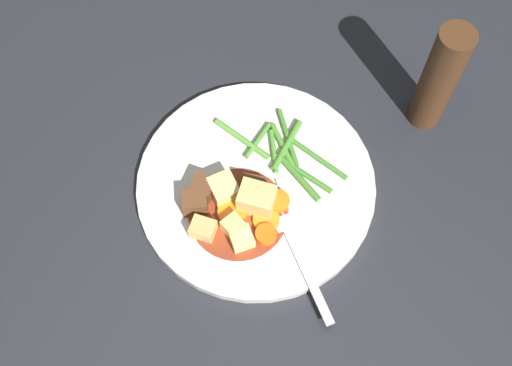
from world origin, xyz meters
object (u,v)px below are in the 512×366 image
(potato_chunk_1, at_px, (234,227))
(fork, at_px, (295,247))
(carrot_slice_0, at_px, (233,213))
(potato_chunk_4, at_px, (257,199))
(potato_chunk_0, at_px, (242,239))
(meat_chunk_1, at_px, (203,188))
(carrot_slice_3, at_px, (266,220))
(potato_chunk_3, at_px, (224,189))
(potato_chunk_2, at_px, (203,229))
(meat_chunk_0, at_px, (249,186))
(carrot_slice_1, at_px, (266,235))
(carrot_slice_2, at_px, (278,202))
(dinner_plate, at_px, (256,185))
(pepper_mill, at_px, (439,79))
(meat_chunk_2, at_px, (195,202))

(potato_chunk_1, relative_size, fork, 0.16)
(carrot_slice_0, height_order, potato_chunk_4, potato_chunk_4)
(potato_chunk_0, bearing_deg, fork, 111.01)
(meat_chunk_1, bearing_deg, carrot_slice_3, 90.28)
(potato_chunk_3, bearing_deg, carrot_slice_3, 81.71)
(carrot_slice_3, xyz_separation_m, potato_chunk_2, (0.04, -0.06, 0.01))
(carrot_slice_3, distance_m, meat_chunk_0, 0.05)
(carrot_slice_1, height_order, potato_chunk_3, potato_chunk_3)
(potato_chunk_0, bearing_deg, potato_chunk_2, -76.99)
(carrot_slice_3, distance_m, meat_chunk_1, 0.08)
(carrot_slice_2, distance_m, potato_chunk_3, 0.06)
(meat_chunk_0, bearing_deg, potato_chunk_4, 49.86)
(meat_chunk_1, bearing_deg, potato_chunk_1, 64.05)
(dinner_plate, relative_size, fork, 1.95)
(potato_chunk_2, xyz_separation_m, potato_chunk_4, (-0.06, 0.04, 0.01))
(potato_chunk_0, xyz_separation_m, meat_chunk_0, (-0.06, -0.02, -0.00))
(carrot_slice_0, relative_size, potato_chunk_0, 1.37)
(carrot_slice_0, xyz_separation_m, potato_chunk_1, (0.02, 0.01, 0.01))
(meat_chunk_1, xyz_separation_m, pepper_mill, (-0.22, 0.19, 0.05))
(fork, xyz_separation_m, pepper_mill, (-0.24, 0.06, 0.06))
(carrot_slice_2, relative_size, potato_chunk_0, 1.08)
(potato_chunk_2, bearing_deg, fork, 107.61)
(fork, bearing_deg, carrot_slice_2, -133.53)
(potato_chunk_0, xyz_separation_m, pepper_mill, (-0.26, 0.12, 0.06))
(carrot_slice_0, distance_m, potato_chunk_4, 0.03)
(potato_chunk_2, height_order, meat_chunk_0, potato_chunk_2)
(meat_chunk_2, bearing_deg, carrot_slice_0, 104.67)
(carrot_slice_0, xyz_separation_m, meat_chunk_2, (0.01, -0.04, 0.01))
(carrot_slice_3, relative_size, potato_chunk_0, 1.23)
(potato_chunk_3, bearing_deg, fork, 78.12)
(carrot_slice_3, distance_m, potato_chunk_2, 0.07)
(dinner_plate, xyz_separation_m, potato_chunk_2, (0.08, -0.02, 0.02))
(carrot_slice_2, height_order, potato_chunk_3, potato_chunk_3)
(potato_chunk_1, height_order, meat_chunk_2, meat_chunk_2)
(carrot_slice_3, bearing_deg, fork, 73.32)
(carrot_slice_1, relative_size, meat_chunk_0, 0.96)
(dinner_plate, relative_size, potato_chunk_0, 11.31)
(potato_chunk_0, bearing_deg, potato_chunk_1, -119.39)
(potato_chunk_1, bearing_deg, carrot_slice_2, 151.46)
(potato_chunk_3, xyz_separation_m, meat_chunk_0, (-0.02, 0.02, -0.00))
(carrot_slice_2, bearing_deg, fork, 46.47)
(carrot_slice_2, height_order, meat_chunk_0, meat_chunk_0)
(dinner_plate, relative_size, meat_chunk_1, 10.97)
(meat_chunk_0, bearing_deg, carrot_slice_0, -2.91)
(dinner_plate, xyz_separation_m, carrot_slice_1, (0.05, 0.04, 0.01))
(potato_chunk_3, relative_size, meat_chunk_0, 1.27)
(potato_chunk_0, distance_m, meat_chunk_0, 0.07)
(dinner_plate, relative_size, carrot_slice_3, 9.23)
(carrot_slice_1, distance_m, potato_chunk_2, 0.07)
(meat_chunk_1, bearing_deg, carrot_slice_2, 107.76)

